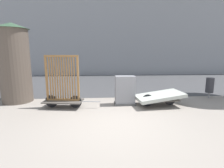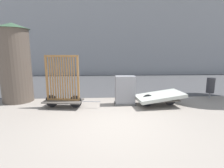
{
  "view_description": "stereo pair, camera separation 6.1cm",
  "coord_description": "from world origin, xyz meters",
  "px_view_note": "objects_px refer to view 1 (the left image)",
  "views": [
    {
      "loc": [
        -0.41,
        -4.79,
        2.1
      ],
      "look_at": [
        0.0,
        1.72,
        0.89
      ],
      "focal_mm": 28.0,
      "sensor_mm": 36.0,
      "label": 1
    },
    {
      "loc": [
        -0.35,
        -4.79,
        2.1
      ],
      "look_at": [
        0.0,
        1.72,
        0.89
      ],
      "focal_mm": 28.0,
      "sensor_mm": 36.0,
      "label": 2
    }
  ],
  "objects_px": {
    "bike_cart_with_bedframe": "(63,90)",
    "advertising_column": "(14,63)",
    "bike_cart_with_mattress": "(159,97)",
    "utility_cabinet": "(125,91)",
    "trash_bin": "(210,85)"
  },
  "relations": [
    {
      "from": "bike_cart_with_bedframe",
      "to": "advertising_column",
      "type": "distance_m",
      "value": 2.54
    },
    {
      "from": "bike_cart_with_mattress",
      "to": "utility_cabinet",
      "type": "bearing_deg",
      "value": 163.58
    },
    {
      "from": "bike_cart_with_bedframe",
      "to": "bike_cart_with_mattress",
      "type": "xyz_separation_m",
      "value": [
        3.7,
        0.0,
        -0.34
      ]
    },
    {
      "from": "bike_cart_with_mattress",
      "to": "trash_bin",
      "type": "xyz_separation_m",
      "value": [
        2.67,
        0.98,
        0.23
      ]
    },
    {
      "from": "bike_cart_with_mattress",
      "to": "advertising_column",
      "type": "bearing_deg",
      "value": 164.86
    },
    {
      "from": "bike_cart_with_bedframe",
      "to": "trash_bin",
      "type": "relative_size",
      "value": 2.32
    },
    {
      "from": "trash_bin",
      "to": "advertising_column",
      "type": "height_order",
      "value": "advertising_column"
    },
    {
      "from": "bike_cart_with_bedframe",
      "to": "bike_cart_with_mattress",
      "type": "relative_size",
      "value": 0.92
    },
    {
      "from": "utility_cabinet",
      "to": "bike_cart_with_bedframe",
      "type": "bearing_deg",
      "value": -173.91
    },
    {
      "from": "bike_cart_with_bedframe",
      "to": "utility_cabinet",
      "type": "distance_m",
      "value": 2.4
    },
    {
      "from": "bike_cart_with_bedframe",
      "to": "advertising_column",
      "type": "relative_size",
      "value": 0.67
    },
    {
      "from": "utility_cabinet",
      "to": "bike_cart_with_mattress",
      "type": "bearing_deg",
      "value": -10.85
    },
    {
      "from": "trash_bin",
      "to": "advertising_column",
      "type": "relative_size",
      "value": 0.29
    },
    {
      "from": "trash_bin",
      "to": "bike_cart_with_mattress",
      "type": "bearing_deg",
      "value": -159.75
    },
    {
      "from": "bike_cart_with_bedframe",
      "to": "utility_cabinet",
      "type": "xyz_separation_m",
      "value": [
        2.38,
        0.25,
        -0.17
      ]
    }
  ]
}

